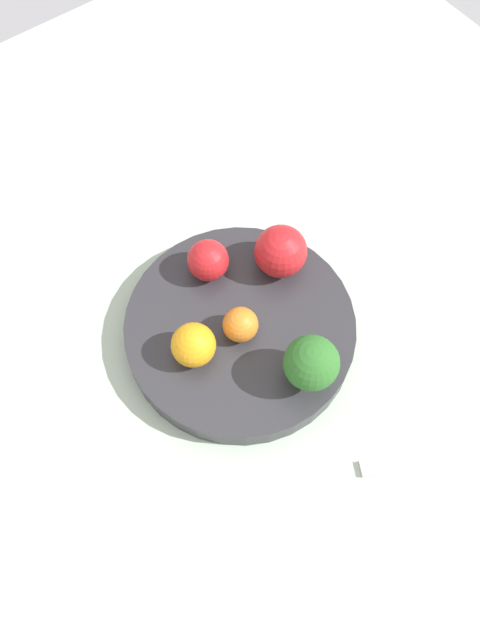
{
  "coord_description": "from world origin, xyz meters",
  "views": [
    {
      "loc": [
        -0.24,
        0.18,
        0.67
      ],
      "look_at": [
        0.0,
        0.0,
        0.06
      ],
      "focal_mm": 35.0,
      "sensor_mm": 36.0,
      "label": 1
    }
  ],
  "objects_px": {
    "apple_green": "(281,251)",
    "orange_back": "(195,347)",
    "broccoli": "(311,363)",
    "bowl": "(240,330)",
    "orange_front": "(240,325)",
    "spoon": "(398,464)",
    "apple_red": "(208,260)"
  },
  "relations": [
    {
      "from": "apple_green",
      "to": "spoon",
      "type": "height_order",
      "value": "apple_green"
    },
    {
      "from": "apple_green",
      "to": "orange_front",
      "type": "bearing_deg",
      "value": 115.91
    },
    {
      "from": "apple_red",
      "to": "broccoli",
      "type": "bearing_deg",
      "value": -176.82
    },
    {
      "from": "bowl",
      "to": "apple_red",
      "type": "bearing_deg",
      "value": -8.54
    },
    {
      "from": "apple_green",
      "to": "orange_back",
      "type": "bearing_deg",
      "value": 104.53
    },
    {
      "from": "spoon",
      "to": "apple_red",
      "type": "bearing_deg",
      "value": 6.37
    },
    {
      "from": "spoon",
      "to": "apple_green",
      "type": "bearing_deg",
      "value": -8.51
    },
    {
      "from": "apple_red",
      "to": "apple_green",
      "type": "bearing_deg",
      "value": -120.86
    },
    {
      "from": "apple_green",
      "to": "orange_front",
      "type": "distance_m",
      "value": 0.1
    },
    {
      "from": "broccoli",
      "to": "orange_back",
      "type": "bearing_deg",
      "value": 42.12
    },
    {
      "from": "bowl",
      "to": "orange_front",
      "type": "xyz_separation_m",
      "value": [
        -0.01,
        0.01,
        0.03
      ]
    },
    {
      "from": "broccoli",
      "to": "orange_front",
      "type": "distance_m",
      "value": 0.09
    },
    {
      "from": "broccoli",
      "to": "bowl",
      "type": "bearing_deg",
      "value": 12.58
    },
    {
      "from": "bowl",
      "to": "apple_red",
      "type": "relative_size",
      "value": 5.43
    },
    {
      "from": "bowl",
      "to": "orange_back",
      "type": "height_order",
      "value": "orange_back"
    },
    {
      "from": "broccoli",
      "to": "apple_green",
      "type": "xyz_separation_m",
      "value": [
        0.13,
        -0.06,
        -0.01
      ]
    },
    {
      "from": "orange_back",
      "to": "apple_red",
      "type": "bearing_deg",
      "value": -42.42
    },
    {
      "from": "apple_red",
      "to": "spoon",
      "type": "height_order",
      "value": "apple_red"
    },
    {
      "from": "apple_red",
      "to": "spoon",
      "type": "relative_size",
      "value": 0.61
    },
    {
      "from": "bowl",
      "to": "spoon",
      "type": "distance_m",
      "value": 0.22
    },
    {
      "from": "bowl",
      "to": "apple_red",
      "type": "height_order",
      "value": "apple_red"
    },
    {
      "from": "apple_green",
      "to": "orange_front",
      "type": "relative_size",
      "value": 1.54
    },
    {
      "from": "apple_green",
      "to": "orange_back",
      "type": "relative_size",
      "value": 1.25
    },
    {
      "from": "broccoli",
      "to": "orange_front",
      "type": "bearing_deg",
      "value": 17.34
    },
    {
      "from": "apple_green",
      "to": "orange_back",
      "type": "height_order",
      "value": "apple_green"
    },
    {
      "from": "orange_front",
      "to": "spoon",
      "type": "bearing_deg",
      "value": -166.59
    },
    {
      "from": "bowl",
      "to": "apple_green",
      "type": "height_order",
      "value": "apple_green"
    },
    {
      "from": "apple_red",
      "to": "spoon",
      "type": "distance_m",
      "value": 0.3
    },
    {
      "from": "bowl",
      "to": "broccoli",
      "type": "distance_m",
      "value": 0.11
    },
    {
      "from": "apple_red",
      "to": "orange_back",
      "type": "height_order",
      "value": "same"
    },
    {
      "from": "apple_green",
      "to": "orange_back",
      "type": "xyz_separation_m",
      "value": [
        -0.04,
        0.14,
        -0.01
      ]
    },
    {
      "from": "broccoli",
      "to": "apple_red",
      "type": "xyz_separation_m",
      "value": [
        0.17,
        0.01,
        -0.01
      ]
    }
  ]
}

